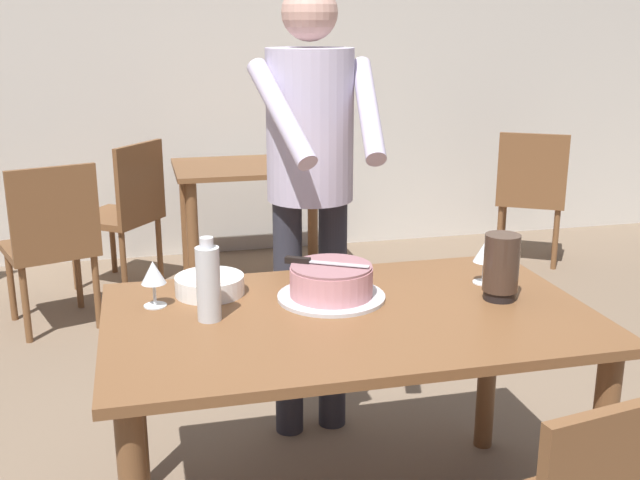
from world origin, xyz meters
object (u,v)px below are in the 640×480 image
object	(u,v)px
wine_glass_near	(485,253)
wine_glass_far	(153,274)
background_chair_3	(52,240)
person_cutting_cake	(311,166)
background_chair_2	(531,192)
cake_knife	(309,261)
cake_on_platter	(331,283)
main_dining_table	(349,348)
hurricane_lamp	(500,266)
background_table	(256,190)
plate_stack	(210,285)
water_bottle	(208,282)
background_chair_1	(125,209)

from	to	relation	value
wine_glass_near	wine_glass_far	distance (m)	1.07
background_chair_3	wine_glass_near	bearing A→B (deg)	-49.71
person_cutting_cake	background_chair_2	xyz separation A→B (m)	(1.93, 1.82, -0.58)
cake_knife	wine_glass_far	distance (m)	0.48
cake_on_platter	background_chair_2	world-z (taller)	background_chair_2
main_dining_table	cake_on_platter	bearing A→B (deg)	100.49
hurricane_lamp	background_table	world-z (taller)	hurricane_lamp
plate_stack	wine_glass_far	world-z (taller)	wine_glass_far
wine_glass_far	water_bottle	bearing A→B (deg)	-44.71
background_chair_3	wine_glass_far	bearing A→B (deg)	-74.92
wine_glass_near	background_chair_1	bearing A→B (deg)	115.79
background_chair_3	water_bottle	bearing A→B (deg)	-71.92
cake_on_platter	wine_glass_far	bearing A→B (deg)	173.40
background_chair_2	main_dining_table	bearing A→B (deg)	-128.50
cake_on_platter	background_chair_1	world-z (taller)	background_chair_1
wine_glass_near	wine_glass_far	world-z (taller)	same
person_cutting_cake	background_table	distance (m)	1.99
cake_on_platter	person_cutting_cake	size ratio (longest dim) A/B	0.20
main_dining_table	wine_glass_far	xyz separation A→B (m)	(-0.56, 0.19, 0.22)
main_dining_table	cake_knife	bearing A→B (deg)	117.57
cake_on_platter	person_cutting_cake	distance (m)	0.59
cake_knife	background_chair_1	size ratio (longest dim) A/B	0.27
cake_knife	background_chair_1	distance (m)	2.54
plate_stack	background_chair_2	xyz separation A→B (m)	(2.36, 2.21, -0.29)
cake_knife	person_cutting_cake	size ratio (longest dim) A/B	0.14
water_bottle	main_dining_table	bearing A→B (deg)	-5.75
wine_glass_near	background_chair_3	distance (m)	2.43
cake_knife	water_bottle	bearing A→B (deg)	-159.38
hurricane_lamp	cake_knife	bearing A→B (deg)	164.43
cake_on_platter	cake_knife	size ratio (longest dim) A/B	1.39
main_dining_table	background_chair_3	world-z (taller)	background_chair_3
background_table	wine_glass_far	bearing A→B (deg)	-106.13
main_dining_table	background_table	distance (m)	2.57
cake_knife	wine_glass_far	size ratio (longest dim) A/B	1.70
cake_on_platter	person_cutting_cake	world-z (taller)	person_cutting_cake
hurricane_lamp	background_chair_1	xyz separation A→B (m)	(-1.17, 2.61, -0.37)
background_chair_1	background_table	bearing A→B (deg)	-2.90
cake_on_platter	background_chair_1	distance (m)	2.59
plate_stack	person_cutting_cake	xyz separation A→B (m)	(0.42, 0.39, 0.30)
person_cutting_cake	background_chair_1	distance (m)	2.17
plate_stack	background_chair_2	size ratio (longest dim) A/B	0.24
wine_glass_near	background_chair_1	distance (m)	2.75
main_dining_table	background_table	size ratio (longest dim) A/B	1.45
plate_stack	cake_on_platter	bearing A→B (deg)	-19.96
cake_on_platter	water_bottle	bearing A→B (deg)	-167.37
hurricane_lamp	cake_on_platter	bearing A→B (deg)	166.38
cake_on_platter	cake_knife	distance (m)	0.10
hurricane_lamp	background_chair_2	bearing A→B (deg)	59.05
background_table	background_chair_3	bearing A→B (deg)	-153.63
cake_on_platter	background_chair_2	size ratio (longest dim) A/B	0.38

